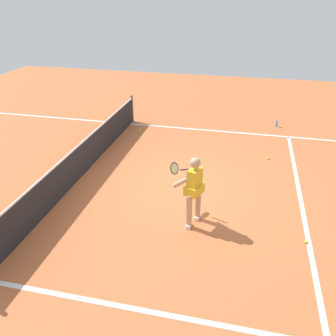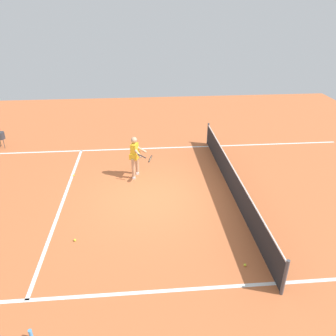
# 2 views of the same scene
# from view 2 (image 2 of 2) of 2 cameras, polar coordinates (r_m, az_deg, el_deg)

# --- Properties ---
(ground_plane) EXTENTS (24.92, 24.92, 0.00)m
(ground_plane) POSITION_cam_2_polar(r_m,az_deg,el_deg) (10.92, -2.93, -5.04)
(ground_plane) COLOR #C66638
(service_line_marking) EXTENTS (7.96, 0.10, 0.01)m
(service_line_marking) POSITION_cam_2_polar(r_m,az_deg,el_deg) (11.23, -17.87, -5.46)
(service_line_marking) COLOR white
(service_line_marking) RESTS_ON ground
(sideline_left_marking) EXTENTS (0.10, 17.17, 0.01)m
(sideline_left_marking) POSITION_cam_2_polar(r_m,az_deg,el_deg) (14.44, -3.56, 3.44)
(sideline_left_marking) COLOR white
(sideline_left_marking) RESTS_ON ground
(sideline_right_marking) EXTENTS (0.10, 17.17, 0.01)m
(sideline_right_marking) POSITION_cam_2_polar(r_m,az_deg,el_deg) (7.85, -1.69, -20.73)
(sideline_right_marking) COLOR white
(sideline_right_marking) RESTS_ON ground
(court_net) EXTENTS (8.64, 0.08, 0.98)m
(court_net) POSITION_cam_2_polar(r_m,az_deg,el_deg) (11.08, 11.27, -2.30)
(court_net) COLOR #4C4C51
(court_net) RESTS_ON ground
(tennis_player) EXTENTS (1.01, 0.85, 1.55)m
(tennis_player) POSITION_cam_2_polar(r_m,az_deg,el_deg) (11.82, -5.71, 2.20)
(tennis_player) COLOR tan
(tennis_player) RESTS_ON ground
(tennis_ball_near) EXTENTS (0.07, 0.07, 0.07)m
(tennis_ball_near) POSITION_cam_2_polar(r_m,az_deg,el_deg) (9.42, -15.97, -12.01)
(tennis_ball_near) COLOR #D1E533
(tennis_ball_near) RESTS_ON ground
(tennis_ball_mid) EXTENTS (0.07, 0.07, 0.07)m
(tennis_ball_mid) POSITION_cam_2_polar(r_m,az_deg,el_deg) (12.62, -16.16, -1.24)
(tennis_ball_mid) COLOR #D1E533
(tennis_ball_mid) RESTS_ON ground
(tennis_ball_far) EXTENTS (0.07, 0.07, 0.07)m
(tennis_ball_far) POSITION_cam_2_polar(r_m,az_deg,el_deg) (8.59, 13.30, -16.16)
(tennis_ball_far) COLOR #D1E533
(tennis_ball_far) RESTS_ON ground
(ball_hopper) EXTENTS (0.36, 0.36, 0.74)m
(ball_hopper) POSITION_cam_2_polar(r_m,az_deg,el_deg) (16.10, -27.25, 5.03)
(ball_hopper) COLOR #333338
(ball_hopper) RESTS_ON ground
(water_bottle) EXTENTS (0.07, 0.07, 0.24)m
(water_bottle) POSITION_cam_2_polar(r_m,az_deg,el_deg) (7.52, -22.84, -25.22)
(water_bottle) COLOR #4C9EE5
(water_bottle) RESTS_ON ground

